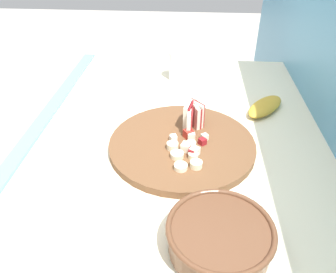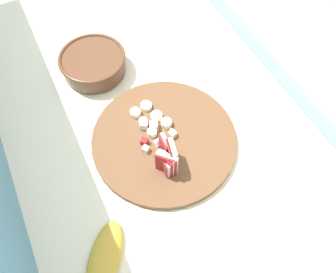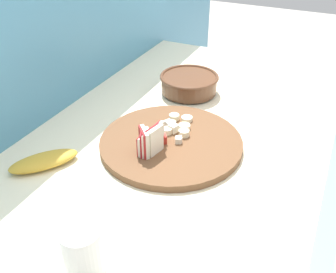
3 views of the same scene
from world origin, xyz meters
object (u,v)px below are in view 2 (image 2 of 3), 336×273
cutting_board (164,140)px  banana_peel (105,258)px  apple_dice_pile (155,135)px  banana_slice_rows (151,118)px  apple_wedge_fan (167,159)px  ceramic_bowl (93,63)px

cutting_board → banana_peel: bearing=130.7°
apple_dice_pile → banana_slice_rows: 0.05m
apple_wedge_fan → ceramic_bowl: 0.36m
apple_dice_pile → banana_peel: bearing=135.0°
cutting_board → banana_slice_rows: (0.06, 0.01, 0.02)m
apple_dice_pile → banana_peel: apple_dice_pile is taller
apple_dice_pile → ceramic_bowl: bearing=11.2°
apple_dice_pile → banana_peel: (-0.21, 0.21, -0.01)m
banana_peel → apple_dice_pile: bearing=-45.0°
banana_slice_rows → banana_peel: (-0.26, 0.22, -0.01)m
apple_dice_pile → cutting_board: bearing=-126.2°
banana_slice_rows → banana_peel: bearing=139.2°
banana_slice_rows → apple_wedge_fan: bearing=172.0°
apple_dice_pile → banana_peel: 0.30m
apple_wedge_fan → ceramic_bowl: apple_wedge_fan is taller
apple_dice_pile → ceramic_bowl: 0.28m
banana_peel → apple_wedge_fan: bearing=-57.8°
cutting_board → ceramic_bowl: ceramic_bowl is taller
apple_wedge_fan → apple_dice_pile: size_ratio=0.87×
ceramic_bowl → banana_slice_rows: bearing=-163.7°
banana_peel → ceramic_bowl: bearing=-17.8°
cutting_board → banana_peel: (-0.20, 0.23, 0.00)m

